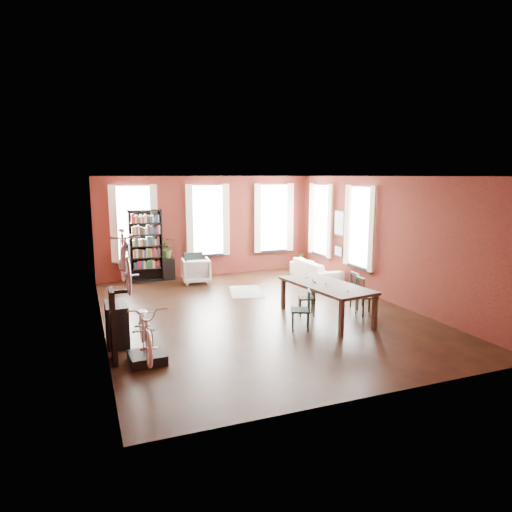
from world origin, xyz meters
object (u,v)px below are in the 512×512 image
dining_chair_d (361,290)px  bike_trainer (147,358)px  white_armchair (196,269)px  plant_stand (169,269)px  dining_chair_b (307,298)px  dining_chair_c (367,296)px  bookshelf (146,246)px  dining_chair_a (300,310)px  console_table (117,324)px  cream_sofa (316,267)px  dining_table (326,301)px  bicycle_floor (145,303)px

dining_chair_d → bike_trainer: bearing=107.9°
white_armchair → plant_stand: white_armchair is taller
dining_chair_b → plant_stand: (-2.31, 4.87, -0.08)m
dining_chair_c → bookshelf: 6.91m
white_armchair → dining_chair_b: bearing=117.4°
dining_chair_a → dining_chair_b: dining_chair_a is taller
bike_trainer → console_table: bearing=109.4°
cream_sofa → dining_chair_d: bearing=171.6°
dining_chair_b → bike_trainer: (-3.86, -1.47, -0.33)m
dining_table → plant_stand: 5.86m
dining_chair_d → white_armchair: size_ratio=1.07×
dining_chair_b → console_table: 4.28m
bike_trainer → dining_chair_d: bearing=15.7°
dining_chair_b → cream_sofa: (1.96, 3.17, -0.01)m
bookshelf → bicycle_floor: bearing=-97.9°
bicycle_floor → dining_chair_d: bearing=17.8°
bicycle_floor → dining_chair_a: bearing=12.5°
white_armchair → cream_sofa: 3.72m
bike_trainer → plant_stand: bearing=76.2°
cream_sofa → dining_table: bearing=154.8°
plant_stand → bicycle_floor: bearing=-103.8°
dining_chair_a → dining_chair_d: 2.29m
bookshelf → cream_sofa: 5.28m
dining_chair_a → bike_trainer: size_ratio=1.42×
white_armchair → console_table: white_armchair is taller
dining_chair_b → dining_chair_d: (1.50, 0.04, 0.03)m
dining_chair_a → dining_chair_c: size_ratio=0.94×
dining_chair_d → bike_trainer: (-5.36, -1.51, -0.36)m
dining_chair_a → dining_chair_b: 1.06m
bicycle_floor → white_armchair: bearing=70.2°
cream_sofa → bicycle_floor: bearing=128.6°
bicycle_floor → cream_sofa: bearing=40.6°
bike_trainer → plant_stand: 6.54m
dining_chair_b → bookshelf: 5.76m
plant_stand → dining_chair_c: bearing=-56.2°
cream_sofa → bike_trainer: 7.46m
white_armchair → console_table: 5.16m
bike_trainer → bicycle_floor: bearing=-109.6°
dining_table → dining_chair_b: dining_chair_b is taller
bike_trainer → bicycle_floor: 0.99m
white_armchair → bike_trainer: white_armchair is taller
bookshelf → dining_table: bearing=-58.0°
white_armchair → plant_stand: size_ratio=1.23×
bookshelf → white_armchair: bookshelf is taller
console_table → dining_table: bearing=-0.7°
dining_chair_c → cream_sofa: size_ratio=0.44×
bookshelf → bike_trainer: bookshelf is taller
plant_stand → dining_chair_b: bearing=-64.7°
dining_chair_c → white_armchair: bearing=37.7°
dining_chair_c → dining_chair_a: bearing=106.3°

